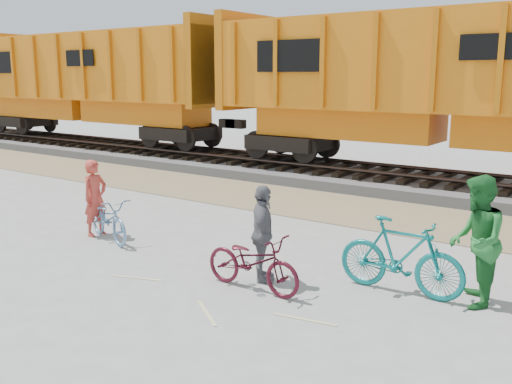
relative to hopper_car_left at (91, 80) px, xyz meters
The scene contains 12 objects.
ground 17.07m from the hopper_car_left, 32.38° to the right, with size 120.00×120.00×0.00m, color #9E9E99.
gravel_strip 14.92m from the hopper_car_left, 13.85° to the right, with size 120.00×3.00×0.02m, color #867953.
ballast_bed 14.47m from the hopper_car_left, ahead, with size 120.00×4.00×0.30m, color slate.
track 14.41m from the hopper_car_left, ahead, with size 120.00×2.60×0.24m.
hopper_car_left is the anchor object (origin of this frame).
hopper_car_center 15.00m from the hopper_car_left, ahead, with size 14.00×3.13×4.65m.
bicycle_blue 14.30m from the hopper_car_left, 37.74° to the right, with size 0.57×1.65×0.86m, color #618DB4.
bicycle_teal 18.78m from the hopper_car_left, 25.29° to the right, with size 0.54×1.90×1.14m, color #0F7270.
bicycle_maroon 17.73m from the hopper_car_left, 31.33° to the right, with size 0.59×1.68×0.88m, color #460E1B.
person_solo 13.79m from the hopper_car_left, 38.70° to the right, with size 0.56×0.37×1.54m, color #C53F32.
person_man 19.56m from the hopper_car_left, 23.50° to the right, with size 0.90×0.70×1.86m, color #1F6D2B.
person_woman 17.40m from the hopper_car_left, 30.37° to the right, with size 0.90×0.38×1.54m, color slate.
Camera 1 is at (5.59, -6.74, 3.19)m, focal length 40.00 mm.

